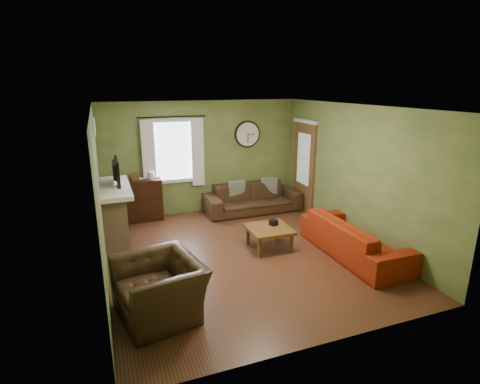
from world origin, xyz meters
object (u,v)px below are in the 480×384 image
object	(u,v)px
bookshelf	(144,200)
sofa_brown	(252,198)
sofa_red	(354,238)
armchair	(159,288)
coffee_table	(269,238)

from	to	relation	value
bookshelf	sofa_brown	size ratio (longest dim) A/B	0.41
sofa_brown	sofa_red	bearing A→B (deg)	-74.82
bookshelf	sofa_red	bearing A→B (deg)	-43.79
sofa_brown	sofa_red	distance (m)	2.96
sofa_red	armchair	distance (m)	3.56
sofa_red	coffee_table	distance (m)	1.52
bookshelf	sofa_brown	distance (m)	2.51
armchair	sofa_red	bearing A→B (deg)	87.91
bookshelf	armchair	bearing A→B (deg)	-93.76
bookshelf	coffee_table	world-z (taller)	bookshelf
sofa_red	armchair	xyz separation A→B (m)	(-3.51, -0.58, 0.05)
bookshelf	coffee_table	xyz separation A→B (m)	(1.97, -2.34, -0.26)
bookshelf	sofa_red	world-z (taller)	bookshelf
coffee_table	armchair	bearing A→B (deg)	-148.31
sofa_brown	armchair	bearing A→B (deg)	-128.50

